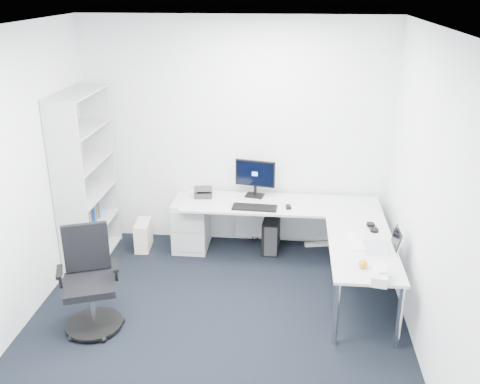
# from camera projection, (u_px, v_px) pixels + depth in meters

# --- Properties ---
(ground) EXTENTS (4.20, 4.20, 0.00)m
(ground) POSITION_uv_depth(u_px,v_px,m) (212.00, 342.00, 4.82)
(ground) COLOR black
(ceiling) EXTENTS (4.20, 4.20, 0.00)m
(ceiling) POSITION_uv_depth(u_px,v_px,m) (205.00, 31.00, 3.82)
(ceiling) COLOR white
(wall_back) EXTENTS (3.60, 0.02, 2.70)m
(wall_back) POSITION_uv_depth(u_px,v_px,m) (236.00, 135.00, 6.26)
(wall_back) COLOR white
(wall_back) RESTS_ON ground
(wall_right) EXTENTS (0.02, 4.20, 2.70)m
(wall_right) POSITION_uv_depth(u_px,v_px,m) (438.00, 214.00, 4.15)
(wall_right) COLOR white
(wall_right) RESTS_ON ground
(l_desk) EXTENTS (2.26, 1.27, 0.66)m
(l_desk) POSITION_uv_depth(u_px,v_px,m) (279.00, 242.00, 5.94)
(l_desk) COLOR #BCBFBF
(l_desk) RESTS_ON ground
(drawer_pedestal) EXTENTS (0.40, 0.50, 0.61)m
(drawer_pedestal) POSITION_uv_depth(u_px,v_px,m) (191.00, 224.00, 6.43)
(drawer_pedestal) COLOR #BCBFBF
(drawer_pedestal) RESTS_ON ground
(bookshelf) EXTENTS (0.38, 0.98, 1.96)m
(bookshelf) POSITION_uv_depth(u_px,v_px,m) (85.00, 179.00, 5.94)
(bookshelf) COLOR #B4B7B7
(bookshelf) RESTS_ON ground
(task_chair) EXTENTS (0.71, 0.71, 0.98)m
(task_chair) POSITION_uv_depth(u_px,v_px,m) (89.00, 283.00, 4.84)
(task_chair) COLOR black
(task_chair) RESTS_ON ground
(black_pc_tower) EXTENTS (0.22, 0.43, 0.41)m
(black_pc_tower) POSITION_uv_depth(u_px,v_px,m) (271.00, 234.00, 6.41)
(black_pc_tower) COLOR black
(black_pc_tower) RESTS_ON ground
(beige_pc_tower) EXTENTS (0.19, 0.37, 0.34)m
(beige_pc_tower) POSITION_uv_depth(u_px,v_px,m) (143.00, 235.00, 6.45)
(beige_pc_tower) COLOR beige
(beige_pc_tower) RESTS_ON ground
(power_strip) EXTENTS (0.37, 0.13, 0.04)m
(power_strip) POSITION_uv_depth(u_px,v_px,m) (319.00, 244.00, 6.56)
(power_strip) COLOR silver
(power_strip) RESTS_ON ground
(monitor) EXTENTS (0.49, 0.24, 0.45)m
(monitor) POSITION_uv_depth(u_px,v_px,m) (255.00, 178.00, 6.23)
(monitor) COLOR black
(monitor) RESTS_ON l_desk
(black_keyboard) EXTENTS (0.50, 0.20, 0.02)m
(black_keyboard) POSITION_uv_depth(u_px,v_px,m) (255.00, 207.00, 5.97)
(black_keyboard) COLOR black
(black_keyboard) RESTS_ON l_desk
(mouse) EXTENTS (0.07, 0.10, 0.03)m
(mouse) POSITION_uv_depth(u_px,v_px,m) (288.00, 207.00, 5.97)
(mouse) COLOR black
(mouse) RESTS_ON l_desk
(desk_phone) EXTENTS (0.23, 0.23, 0.14)m
(desk_phone) POSITION_uv_depth(u_px,v_px,m) (203.00, 190.00, 6.29)
(desk_phone) COLOR #29292B
(desk_phone) RESTS_ON l_desk
(laptop) EXTENTS (0.32, 0.31, 0.22)m
(laptop) POSITION_uv_depth(u_px,v_px,m) (376.00, 238.00, 5.04)
(laptop) COLOR silver
(laptop) RESTS_ON l_desk
(white_keyboard) EXTENTS (0.18, 0.42, 0.01)m
(white_keyboard) POSITION_uv_depth(u_px,v_px,m) (355.00, 241.00, 5.22)
(white_keyboard) COLOR silver
(white_keyboard) RESTS_ON l_desk
(headphones) EXTENTS (0.16, 0.22, 0.05)m
(headphones) POSITION_uv_depth(u_px,v_px,m) (373.00, 226.00, 5.48)
(headphones) COLOR black
(headphones) RESTS_ON l_desk
(orange_fruit) EXTENTS (0.08, 0.08, 0.08)m
(orange_fruit) POSITION_uv_depth(u_px,v_px,m) (363.00, 264.00, 4.73)
(orange_fruit) COLOR orange
(orange_fruit) RESTS_ON l_desk
(tissue_box) EXTENTS (0.18, 0.28, 0.09)m
(tissue_box) POSITION_uv_depth(u_px,v_px,m) (380.00, 276.00, 4.52)
(tissue_box) COLOR silver
(tissue_box) RESTS_ON l_desk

